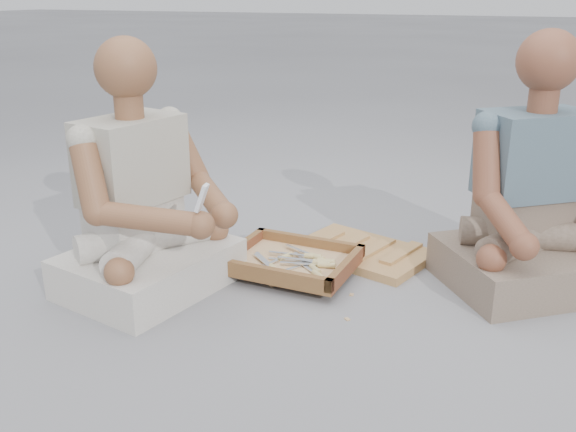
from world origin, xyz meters
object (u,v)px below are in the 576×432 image
at_px(carved_panel, 362,252).
at_px(craftsman, 144,208).
at_px(companion, 534,206).
at_px(tool_tray, 292,261).

relative_size(carved_panel, craftsman, 0.58).
relative_size(craftsman, companion, 0.98).
xyz_separation_m(carved_panel, craftsman, (-0.66, -0.62, 0.30)).
distance_m(carved_panel, companion, 0.73).
xyz_separation_m(craftsman, companion, (1.33, 0.62, 0.00)).
xyz_separation_m(carved_panel, companion, (0.67, -0.01, 0.30)).
bearing_deg(carved_panel, tool_tray, -123.69).
xyz_separation_m(tool_tray, craftsman, (-0.46, -0.32, 0.26)).
xyz_separation_m(carved_panel, tool_tray, (-0.20, -0.30, 0.04)).
relative_size(tool_tray, craftsman, 0.52).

